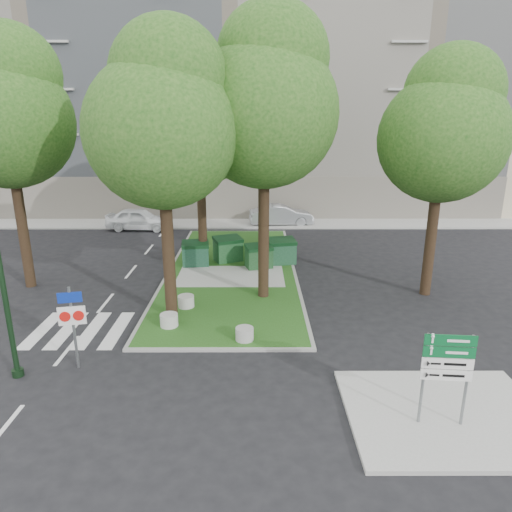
{
  "coord_description": "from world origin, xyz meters",
  "views": [
    {
      "loc": [
        1.65,
        -13.4,
        7.27
      ],
      "look_at": [
        1.69,
        4.05,
        2.0
      ],
      "focal_mm": 32.0,
      "sensor_mm": 36.0,
      "label": 1
    }
  ],
  "objects_px": {
    "directional_sign": "(447,365)",
    "bollard_left": "(169,320)",
    "dumpster_c": "(259,256)",
    "dumpster_b": "(228,249)",
    "litter_bin": "(282,243)",
    "traffic_sign_pole": "(72,317)",
    "tree_street_right": "(445,126)",
    "tree_median_near_right": "(267,99)",
    "tree_median_mid": "(201,125)",
    "dumpster_a": "(196,254)",
    "tree_median_far": "(267,98)",
    "bollard_mid": "(186,301)",
    "tree_street_left": "(7,109)",
    "car_silver": "(281,215)",
    "tree_median_near_left": "(164,117)",
    "car_white": "(139,219)",
    "bollard_right": "(245,334)",
    "dumpster_d": "(281,251)"
  },
  "relations": [
    {
      "from": "traffic_sign_pole",
      "to": "car_silver",
      "type": "relative_size",
      "value": 0.59
    },
    {
      "from": "litter_bin",
      "to": "traffic_sign_pole",
      "type": "height_order",
      "value": "traffic_sign_pole"
    },
    {
      "from": "bollard_right",
      "to": "bollard_mid",
      "type": "xyz_separation_m",
      "value": [
        -2.38,
        2.83,
        0.01
      ]
    },
    {
      "from": "dumpster_a",
      "to": "bollard_right",
      "type": "distance_m",
      "value": 8.63
    },
    {
      "from": "bollard_mid",
      "to": "tree_median_far",
      "type": "bearing_deg",
      "value": 68.91
    },
    {
      "from": "tree_median_far",
      "to": "bollard_left",
      "type": "distance_m",
      "value": 13.69
    },
    {
      "from": "tree_median_mid",
      "to": "tree_median_far",
      "type": "xyz_separation_m",
      "value": [
        3.2,
        3.0,
        1.34
      ]
    },
    {
      "from": "bollard_left",
      "to": "directional_sign",
      "type": "bearing_deg",
      "value": -35.69
    },
    {
      "from": "tree_street_left",
      "to": "tree_street_right",
      "type": "relative_size",
      "value": 1.09
    },
    {
      "from": "tree_median_far",
      "to": "car_silver",
      "type": "distance_m",
      "value": 9.84
    },
    {
      "from": "tree_street_left",
      "to": "litter_bin",
      "type": "height_order",
      "value": "tree_street_left"
    },
    {
      "from": "tree_median_mid",
      "to": "dumpster_b",
      "type": "xyz_separation_m",
      "value": [
        1.15,
        0.4,
        -6.23
      ]
    },
    {
      "from": "tree_median_near_right",
      "to": "tree_street_left",
      "type": "height_order",
      "value": "tree_median_near_right"
    },
    {
      "from": "dumpster_a",
      "to": "dumpster_b",
      "type": "bearing_deg",
      "value": 18.95
    },
    {
      "from": "bollard_left",
      "to": "traffic_sign_pole",
      "type": "distance_m",
      "value": 3.75
    },
    {
      "from": "tree_median_far",
      "to": "litter_bin",
      "type": "distance_m",
      "value": 7.94
    },
    {
      "from": "bollard_right",
      "to": "tree_median_mid",
      "type": "bearing_deg",
      "value": 104.47
    },
    {
      "from": "litter_bin",
      "to": "car_white",
      "type": "bearing_deg",
      "value": 151.3
    },
    {
      "from": "dumpster_d",
      "to": "tree_street_left",
      "type": "bearing_deg",
      "value": -177.36
    },
    {
      "from": "bollard_mid",
      "to": "directional_sign",
      "type": "relative_size",
      "value": 0.27
    },
    {
      "from": "car_white",
      "to": "tree_street_left",
      "type": "bearing_deg",
      "value": 172.4
    },
    {
      "from": "tree_median_near_left",
      "to": "bollard_mid",
      "type": "distance_m",
      "value": 7.02
    },
    {
      "from": "bollard_right",
      "to": "litter_bin",
      "type": "relative_size",
      "value": 0.96
    },
    {
      "from": "dumpster_b",
      "to": "dumpster_d",
      "type": "bearing_deg",
      "value": -33.23
    },
    {
      "from": "tree_street_left",
      "to": "car_white",
      "type": "height_order",
      "value": "tree_street_left"
    },
    {
      "from": "tree_street_left",
      "to": "traffic_sign_pole",
      "type": "xyz_separation_m",
      "value": [
        4.68,
        -7.13,
        -5.97
      ]
    },
    {
      "from": "directional_sign",
      "to": "dumpster_c",
      "type": "bearing_deg",
      "value": 114.74
    },
    {
      "from": "tree_median_far",
      "to": "bollard_mid",
      "type": "bearing_deg",
      "value": -111.09
    },
    {
      "from": "dumpster_b",
      "to": "directional_sign",
      "type": "bearing_deg",
      "value": -90.67
    },
    {
      "from": "tree_street_right",
      "to": "bollard_mid",
      "type": "xyz_separation_m",
      "value": [
        -10.17,
        -1.73,
        -6.63
      ]
    },
    {
      "from": "tree_street_right",
      "to": "dumpster_a",
      "type": "height_order",
      "value": "tree_street_right"
    },
    {
      "from": "tree_median_far",
      "to": "dumpster_a",
      "type": "bearing_deg",
      "value": -137.36
    },
    {
      "from": "tree_median_far",
      "to": "bollard_left",
      "type": "height_order",
      "value": "tree_median_far"
    },
    {
      "from": "bollard_mid",
      "to": "tree_street_left",
      "type": "bearing_deg",
      "value": 159.56
    },
    {
      "from": "tree_street_right",
      "to": "bollard_right",
      "type": "xyz_separation_m",
      "value": [
        -7.79,
        -4.56,
        -6.64
      ]
    },
    {
      "from": "car_silver",
      "to": "traffic_sign_pole",
      "type": "bearing_deg",
      "value": 154.62
    },
    {
      "from": "tree_median_near_right",
      "to": "traffic_sign_pole",
      "type": "height_order",
      "value": "tree_median_near_right"
    },
    {
      "from": "tree_median_mid",
      "to": "car_white",
      "type": "height_order",
      "value": "tree_median_mid"
    },
    {
      "from": "tree_median_far",
      "to": "dumpster_d",
      "type": "bearing_deg",
      "value": -76.73
    },
    {
      "from": "tree_median_near_left",
      "to": "car_white",
      "type": "height_order",
      "value": "tree_median_near_left"
    },
    {
      "from": "tree_street_right",
      "to": "tree_median_near_right",
      "type": "bearing_deg",
      "value": -175.91
    },
    {
      "from": "tree_median_mid",
      "to": "dumpster_a",
      "type": "height_order",
      "value": "tree_median_mid"
    },
    {
      "from": "dumpster_c",
      "to": "dumpster_b",
      "type": "bearing_deg",
      "value": 127.94
    },
    {
      "from": "dumpster_a",
      "to": "dumpster_c",
      "type": "relative_size",
      "value": 0.97
    },
    {
      "from": "tree_median_near_left",
      "to": "tree_street_right",
      "type": "relative_size",
      "value": 1.05
    },
    {
      "from": "tree_median_mid",
      "to": "bollard_left",
      "type": "height_order",
      "value": "tree_median_mid"
    },
    {
      "from": "dumpster_a",
      "to": "bollard_left",
      "type": "xyz_separation_m",
      "value": [
        -0.07,
        -7.13,
        -0.37
      ]
    },
    {
      "from": "directional_sign",
      "to": "bollard_left",
      "type": "bearing_deg",
      "value": 149.48
    },
    {
      "from": "car_white",
      "to": "dumpster_b",
      "type": "bearing_deg",
      "value": -135.27
    },
    {
      "from": "tree_street_right",
      "to": "dumpster_d",
      "type": "bearing_deg",
      "value": 146.8
    }
  ]
}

